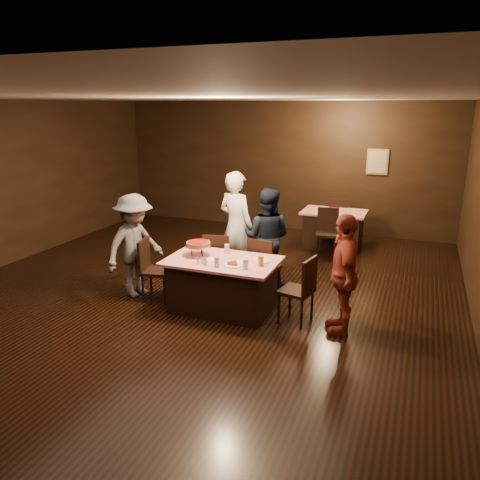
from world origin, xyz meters
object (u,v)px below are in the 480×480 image
(back_table, at_px, (333,229))
(plate_empty, at_px, (262,261))
(diner_red_shirt, at_px, (344,274))
(pizza_stand, at_px, (198,244))
(chair_end_left, at_px, (157,270))
(chair_back_far, at_px, (338,219))
(glass_amber, at_px, (261,261))
(diner_white_jacket, at_px, (236,226))
(chair_far_right, at_px, (265,266))
(glass_front_left, at_px, (217,262))
(main_table, at_px, (222,285))
(glass_front_right, at_px, (245,264))
(chair_end_right, at_px, (296,289))
(chair_back_near, at_px, (327,233))
(glass_back, at_px, (227,249))
(chair_far_left, at_px, (218,260))
(diner_navy_hoodie, at_px, (267,237))
(diner_grey_knit, at_px, (135,246))

(back_table, relative_size, plate_empty, 5.20)
(diner_red_shirt, relative_size, pizza_stand, 4.23)
(chair_end_left, height_order, chair_back_far, same)
(glass_amber, bearing_deg, diner_white_jacket, 123.91)
(chair_far_right, relative_size, glass_front_left, 6.79)
(main_table, bearing_deg, glass_front_right, -29.05)
(chair_back_far, bearing_deg, diner_white_jacket, 62.72)
(chair_far_right, height_order, chair_back_far, same)
(diner_red_shirt, bearing_deg, glass_amber, -105.69)
(pizza_stand, bearing_deg, chair_end_right, -1.91)
(chair_end_left, relative_size, glass_front_left, 6.79)
(chair_far_right, relative_size, chair_back_near, 1.00)
(chair_back_far, bearing_deg, diner_red_shirt, 94.68)
(chair_far_right, height_order, chair_end_left, same)
(chair_back_far, height_order, glass_back, chair_back_far)
(chair_end_right, relative_size, glass_back, 6.79)
(chair_far_left, distance_m, glass_amber, 1.33)
(chair_end_right, xyz_separation_m, diner_navy_hoodie, (-0.82, 1.20, 0.34))
(diner_grey_knit, xyz_separation_m, diner_red_shirt, (3.22, -0.08, -0.00))
(main_table, bearing_deg, diner_white_jacket, 103.07)
(diner_red_shirt, distance_m, plate_empty, 1.20)
(chair_far_right, bearing_deg, glass_back, 51.56)
(chair_far_left, height_order, chair_back_near, same)
(glass_back, bearing_deg, diner_red_shirt, -11.14)
(main_table, bearing_deg, glass_front_left, -80.54)
(chair_back_far, bearing_deg, back_table, 84.21)
(diner_navy_hoodie, height_order, glass_amber, diner_navy_hoodie)
(chair_end_left, distance_m, chair_end_right, 2.20)
(back_table, xyz_separation_m, chair_back_far, (0.00, 0.60, 0.09))
(back_table, distance_m, chair_back_near, 0.71)
(diner_white_jacket, distance_m, glass_front_right, 1.71)
(chair_end_right, distance_m, pizza_stand, 1.57)
(glass_amber, bearing_deg, pizza_stand, 174.29)
(chair_far_left, distance_m, glass_front_left, 1.20)
(chair_far_left, xyz_separation_m, glass_amber, (1.00, -0.80, 0.37))
(chair_back_near, bearing_deg, glass_back, -117.80)
(chair_far_right, xyz_separation_m, glass_front_right, (0.05, -1.00, 0.37))
(chair_far_right, xyz_separation_m, plate_empty, (0.15, -0.60, 0.30))
(glass_front_right, bearing_deg, diner_grey_knit, 171.76)
(main_table, xyz_separation_m, back_table, (0.92, 3.77, 0.00))
(main_table, distance_m, diner_red_shirt, 1.78)
(diner_red_shirt, bearing_deg, plate_empty, -115.29)
(main_table, relative_size, chair_end_left, 1.68)
(chair_end_right, distance_m, diner_red_shirt, 0.71)
(diner_white_jacket, relative_size, diner_navy_hoodie, 1.14)
(diner_grey_knit, relative_size, diner_red_shirt, 1.01)
(glass_amber, distance_m, glass_back, 0.74)
(chair_back_near, distance_m, diner_grey_knit, 3.89)
(diner_red_shirt, bearing_deg, chair_far_right, -136.66)
(main_table, xyz_separation_m, chair_end_right, (1.10, 0.00, 0.09))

